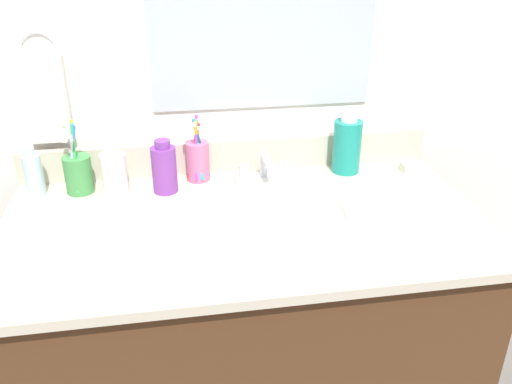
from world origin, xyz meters
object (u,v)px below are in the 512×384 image
at_px(faucet, 265,171).
at_px(bottle_gel_clear, 34,174).
at_px(hand_towel, 46,100).
at_px(bottle_lotion_white, 114,172).
at_px(bottle_cream_purple, 164,168).
at_px(soap_bar, 413,167).
at_px(cup_pink, 198,159).
at_px(cup_green, 78,172).
at_px(bottle_mouthwash_teal, 347,145).

height_order(faucet, bottle_gel_clear, bottle_gel_clear).
bearing_deg(hand_towel, bottle_lotion_white, -35.15).
xyz_separation_m(bottle_cream_purple, soap_bar, (0.69, 0.01, -0.05)).
bearing_deg(bottle_gel_clear, soap_bar, -1.47).
xyz_separation_m(hand_towel, bottle_gel_clear, (-0.04, -0.09, -0.16)).
bearing_deg(cup_pink, bottle_cream_purple, -147.04).
bearing_deg(bottle_gel_clear, bottle_cream_purple, -6.85).
height_order(bottle_lotion_white, soap_bar, bottle_lotion_white).
distance_m(hand_towel, cup_pink, 0.41).
relative_size(bottle_gel_clear, cup_green, 0.64).
relative_size(bottle_cream_purple, bottle_mouthwash_teal, 0.80).
bearing_deg(cup_green, bottle_cream_purple, -8.64).
bearing_deg(cup_pink, cup_green, -175.39).
xyz_separation_m(hand_towel, bottle_lotion_white, (0.16, -0.11, -0.16)).
height_order(faucet, bottle_mouthwash_teal, bottle_mouthwash_teal).
distance_m(bottle_mouthwash_teal, cup_pink, 0.41).
xyz_separation_m(faucet, bottle_mouthwash_teal, (0.24, 0.03, 0.05)).
relative_size(bottle_mouthwash_teal, cup_pink, 0.97).
height_order(cup_green, soap_bar, cup_green).
distance_m(bottle_lotion_white, cup_green, 0.09).
distance_m(hand_towel, bottle_mouthwash_teal, 0.80).
relative_size(bottle_cream_purple, bottle_gel_clear, 1.12).
distance_m(hand_towel, bottle_gel_clear, 0.19).
bearing_deg(bottle_lotion_white, bottle_mouthwash_teal, 2.89).
xyz_separation_m(bottle_gel_clear, soap_bar, (1.01, -0.03, -0.04)).
bearing_deg(bottle_cream_purple, bottle_mouthwash_teal, 5.39).
height_order(bottle_gel_clear, soap_bar, bottle_gel_clear).
relative_size(bottle_mouthwash_teal, soap_bar, 2.75).
xyz_separation_m(faucet, bottle_lotion_white, (-0.39, -0.01, 0.03)).
bearing_deg(bottle_mouthwash_teal, hand_towel, 174.15).
relative_size(bottle_gel_clear, cup_pink, 0.69).
relative_size(bottle_lotion_white, bottle_gel_clear, 1.00).
relative_size(hand_towel, soap_bar, 3.44).
xyz_separation_m(faucet, cup_pink, (-0.17, 0.04, 0.03)).
xyz_separation_m(bottle_cream_purple, cup_green, (-0.22, 0.03, -0.01)).
bearing_deg(faucet, bottle_mouthwash_teal, 6.31).
distance_m(bottle_gel_clear, cup_pink, 0.42).
bearing_deg(bottle_gel_clear, hand_towel, 64.81).
xyz_separation_m(bottle_lotion_white, cup_pink, (0.22, 0.04, 0.00)).
xyz_separation_m(hand_towel, faucet, (0.55, -0.11, -0.19)).
bearing_deg(bottle_gel_clear, bottle_mouthwash_teal, 0.55).
bearing_deg(bottle_mouthwash_teal, soap_bar, -10.33).
distance_m(bottle_lotion_white, cup_pink, 0.22).
bearing_deg(bottle_lotion_white, faucet, 0.81).
bearing_deg(cup_green, bottle_lotion_white, -10.76).
bearing_deg(hand_towel, faucet, -10.98).
bearing_deg(bottle_mouthwash_teal, bottle_cream_purple, -174.61).
xyz_separation_m(bottle_mouthwash_teal, bottle_gel_clear, (-0.83, -0.01, -0.02)).
bearing_deg(cup_pink, bottle_mouthwash_teal, -1.50).
xyz_separation_m(cup_green, soap_bar, (0.90, -0.02, -0.04)).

